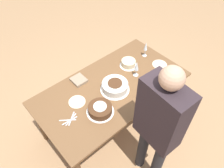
% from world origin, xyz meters
% --- Properties ---
extents(ground_plane, '(12.00, 12.00, 0.00)m').
position_xyz_m(ground_plane, '(0.00, 0.00, 0.00)').
color(ground_plane, '#A87F56').
extents(dining_table, '(1.76, 0.94, 0.73)m').
position_xyz_m(dining_table, '(0.00, 0.00, 0.64)').
color(dining_table, brown).
rests_on(dining_table, ground_plane).
extents(cake_center_white, '(0.33, 0.33, 0.11)m').
position_xyz_m(cake_center_white, '(0.00, -0.05, 0.78)').
color(cake_center_white, white).
rests_on(cake_center_white, dining_table).
extents(cake_front_chocolate, '(0.29, 0.29, 0.10)m').
position_xyz_m(cake_front_chocolate, '(-0.32, -0.18, 0.78)').
color(cake_front_chocolate, white).
rests_on(cake_front_chocolate, dining_table).
extents(cake_back_decorated, '(0.22, 0.22, 0.08)m').
position_xyz_m(cake_back_decorated, '(0.39, 0.14, 0.77)').
color(cake_back_decorated, white).
rests_on(cake_back_decorated, dining_table).
extents(wine_glass_near, '(0.06, 0.06, 0.22)m').
position_xyz_m(wine_glass_near, '(0.69, 0.13, 0.88)').
color(wine_glass_near, silver).
rests_on(wine_glass_near, dining_table).
extents(wine_glass_far, '(0.06, 0.06, 0.21)m').
position_xyz_m(wine_glass_far, '(0.34, -0.04, 0.87)').
color(wine_glass_far, silver).
rests_on(wine_glass_far, dining_table).
extents(dessert_plate_left, '(0.18, 0.18, 0.01)m').
position_xyz_m(dessert_plate_left, '(-0.43, 0.09, 0.74)').
color(dessert_plate_left, beige).
rests_on(dessert_plate_left, dining_table).
extents(dessert_plate_right, '(0.19, 0.19, 0.01)m').
position_xyz_m(dessert_plate_right, '(0.70, -0.12, 0.74)').
color(dessert_plate_right, beige).
rests_on(dessert_plate_right, dining_table).
extents(fork_pile, '(0.19, 0.13, 0.01)m').
position_xyz_m(fork_pile, '(-0.62, -0.06, 0.74)').
color(fork_pile, silver).
rests_on(fork_pile, dining_table).
extents(napkin_stack, '(0.15, 0.17, 0.03)m').
position_xyz_m(napkin_stack, '(-0.23, 0.33, 0.75)').
color(napkin_stack, gray).
rests_on(napkin_stack, dining_table).
extents(person_cutting, '(0.25, 0.41, 1.64)m').
position_xyz_m(person_cutting, '(-0.13, -0.76, 0.99)').
color(person_cutting, '#232328').
rests_on(person_cutting, ground_plane).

